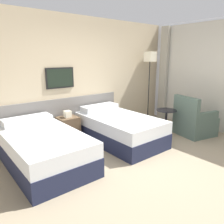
{
  "coord_description": "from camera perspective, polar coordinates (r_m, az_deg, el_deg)",
  "views": [
    {
      "loc": [
        -2.73,
        -2.2,
        1.8
      ],
      "look_at": [
        -0.02,
        1.14,
        0.72
      ],
      "focal_mm": 35.0,
      "sensor_mm": 36.0,
      "label": 1
    }
  ],
  "objects": [
    {
      "name": "ground_plane",
      "position": [
        3.95,
        10.99,
        -13.33
      ],
      "size": [
        16.0,
        16.0,
        0.0
      ],
      "primitive_type": "plane",
      "color": "gray"
    },
    {
      "name": "wall_headboard",
      "position": [
        5.21,
        -7.84,
        8.4
      ],
      "size": [
        10.0,
        0.1,
        2.7
      ],
      "color": "#C6B28E",
      "rests_on": "ground_plane"
    },
    {
      "name": "bed_near_door",
      "position": [
        3.94,
        -17.51,
        -9.08
      ],
      "size": [
        1.11,
        1.92,
        0.7
      ],
      "color": "#1E233D",
      "rests_on": "ground_plane"
    },
    {
      "name": "bed_near_window",
      "position": [
        4.77,
        1.82,
        -4.33
      ],
      "size": [
        1.11,
        1.92,
        0.7
      ],
      "color": "#1E233D",
      "rests_on": "ground_plane"
    },
    {
      "name": "nightstand",
      "position": [
        4.88,
        -11.37,
        -4.3
      ],
      "size": [
        0.42,
        0.39,
        0.69
      ],
      "color": "brown",
      "rests_on": "ground_plane"
    },
    {
      "name": "floor_lamp",
      "position": [
        6.01,
        9.85,
        12.46
      ],
      "size": [
        0.24,
        0.24,
        1.95
      ],
      "color": "black",
      "rests_on": "ground_plane"
    },
    {
      "name": "side_table",
      "position": [
        5.29,
        13.96,
        -1.37
      ],
      "size": [
        0.46,
        0.46,
        0.61
      ],
      "color": "black",
      "rests_on": "ground_plane"
    },
    {
      "name": "armchair",
      "position": [
        5.53,
        20.62,
        -2.58
      ],
      "size": [
        0.9,
        0.89,
        0.94
      ],
      "rotation": [
        0.0,
        0.0,
        1.34
      ],
      "color": "#4C6056",
      "rests_on": "ground_plane"
    }
  ]
}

